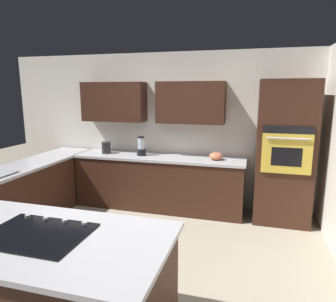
% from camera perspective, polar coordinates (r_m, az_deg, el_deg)
% --- Properties ---
extents(ground_plane, '(14.00, 14.00, 0.00)m').
position_cam_1_polar(ground_plane, '(3.80, -8.43, -19.96)').
color(ground_plane, '#9E937F').
extents(wall_back, '(6.00, 0.44, 2.60)m').
position_cam_1_polar(wall_back, '(5.23, -0.42, 5.25)').
color(wall_back, white).
rests_on(wall_back, ground).
extents(lower_cabinets_back, '(2.80, 0.60, 0.86)m').
position_cam_1_polar(lower_cabinets_back, '(5.13, -1.78, -6.14)').
color(lower_cabinets_back, '#381E14').
rests_on(lower_cabinets_back, ground).
extents(countertop_back, '(2.84, 0.64, 0.04)m').
position_cam_1_polar(countertop_back, '(5.01, -1.81, -1.22)').
color(countertop_back, '#B2B2B7').
rests_on(countertop_back, lower_cabinets_back).
extents(lower_cabinets_side, '(0.60, 2.90, 0.86)m').
position_cam_1_polar(lower_cabinets_side, '(4.98, -25.59, -7.82)').
color(lower_cabinets_side, '#381E14').
rests_on(lower_cabinets_side, ground).
extents(countertop_side, '(0.64, 2.94, 0.04)m').
position_cam_1_polar(countertop_side, '(4.86, -26.04, -2.78)').
color(countertop_side, '#B2B2B7').
rests_on(countertop_side, lower_cabinets_side).
extents(island_base, '(1.96, 0.97, 0.86)m').
position_cam_1_polar(island_base, '(2.77, -22.78, -23.13)').
color(island_base, '#381E14').
rests_on(island_base, ground).
extents(island_top, '(2.04, 1.05, 0.04)m').
position_cam_1_polar(island_top, '(2.56, -23.56, -14.70)').
color(island_top, '#B2B2B7').
rests_on(island_top, island_base).
extents(wall_oven, '(0.80, 0.66, 2.13)m').
position_cam_1_polar(wall_oven, '(4.78, 21.09, -0.33)').
color(wall_oven, '#381E14').
rests_on(wall_oven, ground).
extents(cooktop, '(0.76, 0.56, 0.03)m').
position_cam_1_polar(cooktop, '(2.55, -23.52, -14.10)').
color(cooktop, black).
rests_on(cooktop, island_top).
extents(blender, '(0.15, 0.15, 0.32)m').
position_cam_1_polar(blender, '(5.08, -5.07, 0.72)').
color(blender, black).
rests_on(blender, countertop_back).
extents(mixing_bowl, '(0.21, 0.21, 0.12)m').
position_cam_1_polar(mixing_bowl, '(4.80, 9.06, -0.95)').
color(mixing_bowl, '#CC724C').
rests_on(mixing_bowl, countertop_back).
extents(kettle, '(0.16, 0.16, 0.20)m').
position_cam_1_polar(kettle, '(5.34, -11.60, 0.63)').
color(kettle, '#262628').
rests_on(kettle, countertop_back).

